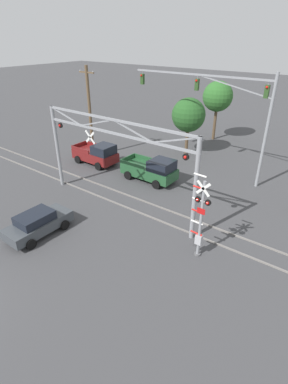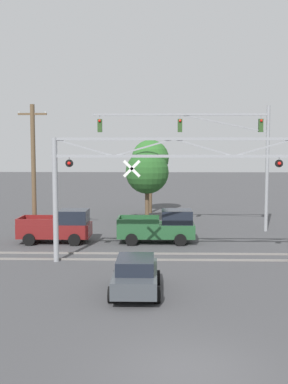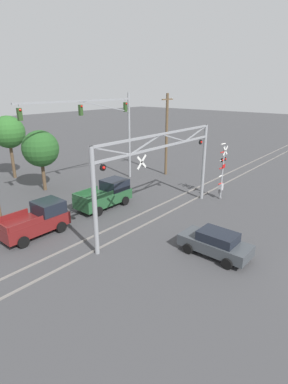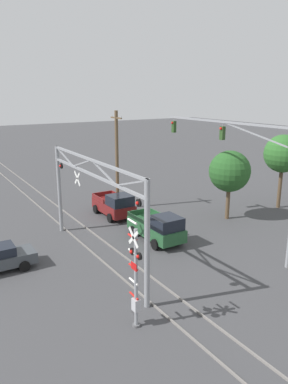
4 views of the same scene
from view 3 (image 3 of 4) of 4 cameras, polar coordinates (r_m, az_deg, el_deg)
rail_track_near at (r=21.94m, az=2.39°, el=-5.10°), size 80.00×0.08×0.10m
rail_track_far at (r=22.77m, az=-0.46°, el=-4.13°), size 80.00×0.08×0.10m
crossing_gantry at (r=20.40m, az=3.16°, el=5.26°), size 12.15×0.29×6.27m
crossing_signal_mast at (r=26.11m, az=14.62°, el=3.22°), size 1.06×0.35×4.83m
traffic_signal_span at (r=29.01m, az=-6.88°, el=13.02°), size 12.09×0.39×8.61m
pickup_truck_lead at (r=24.16m, az=-7.25°, el=-0.51°), size 4.65×2.20×2.02m
pickup_truck_following at (r=20.74m, az=-19.67°, el=-5.00°), size 4.33×2.20×2.02m
sedan_waiting at (r=17.72m, az=13.44°, el=-9.42°), size 1.96×4.04×1.47m
utility_pole_right at (r=32.34m, az=4.31°, el=10.95°), size 1.80×0.28×8.54m
background_tree_beyond_span at (r=33.81m, az=-24.42°, el=10.32°), size 3.26×3.26×6.45m
background_tree_far_left_verge at (r=28.64m, az=-19.11°, el=7.78°), size 3.26×3.26×5.54m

